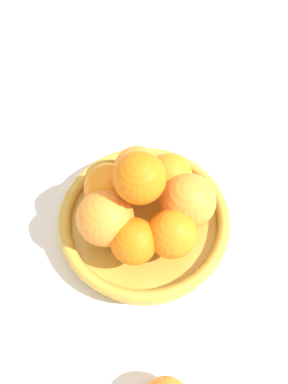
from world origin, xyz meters
name	(u,v)px	position (x,y,z in m)	size (l,w,h in m)	color
ground_plane	(144,226)	(0.00, 0.00, 0.00)	(4.00, 4.00, 0.00)	silver
fruit_bowl	(144,220)	(0.00, 0.00, 0.02)	(0.27, 0.27, 0.04)	gold
orange_pile	(144,199)	(0.00, 0.00, 0.09)	(0.19, 0.19, 0.13)	orange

